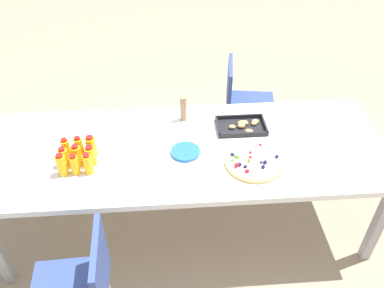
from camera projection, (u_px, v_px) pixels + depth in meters
The scene contains 18 objects.
ground_plane at pixel (188, 222), 2.98m from camera, with size 12.00×12.00×0.00m, color gray.
party_table at pixel (188, 154), 2.55m from camera, with size 2.52×0.92×0.73m.
chair_near_left at pixel (81, 287), 2.03m from camera, with size 0.42×0.42×0.83m.
chair_far_right at pixel (242, 100), 3.33m from camera, with size 0.45×0.45×0.83m.
juice_bottle_0 at pixel (62, 165), 2.29m from camera, with size 0.06×0.06×0.15m.
juice_bottle_1 at pixel (75, 165), 2.30m from camera, with size 0.05×0.05×0.13m.
juice_bottle_2 at pixel (88, 164), 2.30m from camera, with size 0.05×0.05×0.14m.
juice_bottle_3 at pixel (64, 157), 2.35m from camera, with size 0.05×0.05×0.13m.
juice_bottle_4 at pixel (77, 156), 2.36m from camera, with size 0.06×0.06×0.15m.
juice_bottle_5 at pixel (91, 156), 2.36m from camera, with size 0.06×0.06×0.14m.
juice_bottle_6 at pixel (66, 149), 2.41m from camera, with size 0.05×0.05×0.14m.
juice_bottle_7 at pixel (79, 147), 2.42m from camera, with size 0.05×0.05×0.15m.
juice_bottle_8 at pixel (91, 147), 2.42m from camera, with size 0.06×0.06×0.15m.
fruit_pizza at pixel (254, 162), 2.40m from camera, with size 0.36×0.36×0.05m.
snack_tray at pixel (242, 126), 2.67m from camera, with size 0.32×0.21×0.04m.
plate_stack at pixel (186, 152), 2.47m from camera, with size 0.18×0.18×0.02m.
napkin_stack at pixel (81, 123), 2.70m from camera, with size 0.15×0.15×0.02m, color white.
cardboard_tube at pixel (183, 109), 2.69m from camera, with size 0.04×0.04×0.18m, color #9E7A56.
Camera 1 is at (-0.11, -1.91, 2.36)m, focal length 37.58 mm.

